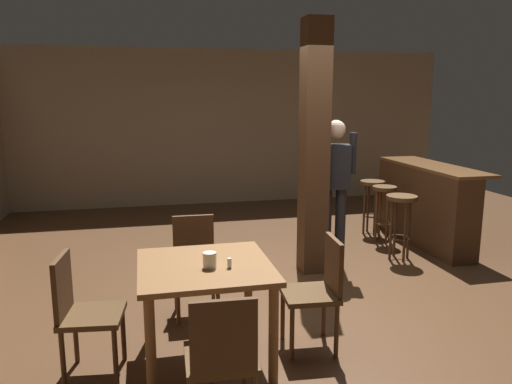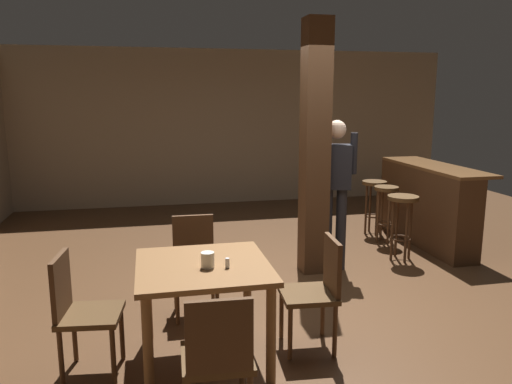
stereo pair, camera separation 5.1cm
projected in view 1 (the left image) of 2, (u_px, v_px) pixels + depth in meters
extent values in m
plane|color=#4C301C|center=(314.00, 290.00, 5.19)|extent=(10.80, 10.80, 0.00)
cube|color=gray|center=(234.00, 127.00, 9.22)|extent=(8.00, 0.10, 2.80)
cube|color=#4C301C|center=(314.00, 149.00, 5.50)|extent=(0.28, 0.28, 2.80)
cube|color=brown|center=(205.00, 267.00, 3.67)|extent=(0.97, 0.97, 0.04)
cylinder|color=brown|center=(248.00, 290.00, 4.23)|extent=(0.07, 0.07, 0.73)
cylinder|color=brown|center=(148.00, 299.00, 4.05)|extent=(0.07, 0.07, 0.73)
cylinder|color=brown|center=(273.00, 335.00, 3.44)|extent=(0.07, 0.07, 0.73)
cylinder|color=brown|center=(151.00, 348.00, 3.26)|extent=(0.07, 0.07, 0.73)
cube|color=#4C3319|center=(93.00, 316.00, 3.54)|extent=(0.47, 0.47, 0.04)
cube|color=#4C301C|center=(62.00, 287.00, 3.48)|extent=(0.08, 0.38, 0.45)
cylinder|color=#4C301C|center=(123.00, 332.00, 3.77)|extent=(0.04, 0.04, 0.43)
cylinder|color=#4C301C|center=(115.00, 356.00, 3.43)|extent=(0.04, 0.04, 0.43)
cylinder|color=#4C301C|center=(76.00, 335.00, 3.74)|extent=(0.04, 0.04, 0.43)
cylinder|color=#4C301C|center=(63.00, 359.00, 3.40)|extent=(0.04, 0.04, 0.43)
cube|color=#4C3319|center=(196.00, 269.00, 4.50)|extent=(0.43, 0.43, 0.04)
cube|color=#4C301C|center=(193.00, 239.00, 4.64)|extent=(0.38, 0.04, 0.45)
cylinder|color=#4C301C|center=(218.00, 298.00, 4.41)|extent=(0.04, 0.04, 0.43)
cylinder|color=#4C301C|center=(178.00, 302.00, 4.34)|extent=(0.04, 0.04, 0.43)
cylinder|color=#4C301C|center=(213.00, 284.00, 4.74)|extent=(0.04, 0.04, 0.43)
cylinder|color=#4C301C|center=(176.00, 287.00, 4.67)|extent=(0.04, 0.04, 0.43)
cube|color=#4C3319|center=(309.00, 294.00, 3.92)|extent=(0.45, 0.45, 0.04)
cube|color=#4C301C|center=(334.00, 266.00, 3.91)|extent=(0.06, 0.38, 0.45)
cylinder|color=#4C301C|center=(292.00, 333.00, 3.77)|extent=(0.04, 0.04, 0.43)
cylinder|color=#4C301C|center=(283.00, 313.00, 4.11)|extent=(0.04, 0.04, 0.43)
cylinder|color=#4C301C|center=(337.00, 329.00, 3.82)|extent=(0.04, 0.04, 0.43)
cylinder|color=#4C301C|center=(324.00, 310.00, 4.16)|extent=(0.04, 0.04, 0.43)
cube|color=#4C3319|center=(220.00, 358.00, 2.97)|extent=(0.44, 0.44, 0.04)
cube|color=#4C301C|center=(224.00, 338.00, 2.75)|extent=(0.38, 0.05, 0.45)
cylinder|color=#4C301C|center=(190.00, 379.00, 3.15)|extent=(0.04, 0.04, 0.43)
cylinder|color=#4C301C|center=(245.00, 374.00, 3.22)|extent=(0.04, 0.04, 0.43)
cylinder|color=silver|center=(210.00, 260.00, 3.58)|extent=(0.10, 0.10, 0.11)
cylinder|color=silver|center=(229.00, 263.00, 3.58)|extent=(0.03, 0.03, 0.07)
cube|color=black|center=(335.00, 167.00, 5.60)|extent=(0.38, 0.29, 0.50)
sphere|color=beige|center=(336.00, 129.00, 5.52)|extent=(0.26, 0.26, 0.21)
cylinder|color=#232328|center=(340.00, 229.00, 5.74)|extent=(0.15, 0.15, 0.95)
cylinder|color=#232328|center=(326.00, 229.00, 5.75)|extent=(0.15, 0.15, 0.95)
cylinder|color=black|center=(353.00, 153.00, 5.56)|extent=(0.10, 0.10, 0.46)
cylinder|color=black|center=(318.00, 153.00, 5.59)|extent=(0.10, 0.10, 0.46)
cube|color=brown|center=(433.00, 166.00, 6.66)|extent=(0.56, 1.94, 0.04)
cube|color=#422816|center=(424.00, 206.00, 6.74)|extent=(0.36, 1.94, 1.03)
cylinder|color=#4C3319|center=(402.00, 198.00, 6.02)|extent=(0.37, 0.37, 0.05)
torus|color=#422816|center=(399.00, 238.00, 6.11)|extent=(0.26, 0.26, 0.02)
cylinder|color=#422816|center=(395.00, 227.00, 6.21)|extent=(0.03, 0.03, 0.75)
cylinder|color=#422816|center=(405.00, 232.00, 5.98)|extent=(0.03, 0.03, 0.75)
cylinder|color=#422816|center=(409.00, 229.00, 6.12)|extent=(0.03, 0.03, 0.75)
cylinder|color=#422816|center=(391.00, 230.00, 6.07)|extent=(0.03, 0.03, 0.75)
cylinder|color=#4C3319|center=(385.00, 188.00, 6.74)|extent=(0.32, 0.32, 0.05)
torus|color=#4C301C|center=(383.00, 223.00, 6.84)|extent=(0.23, 0.23, 0.02)
cylinder|color=#4C301C|center=(380.00, 214.00, 6.92)|extent=(0.03, 0.03, 0.73)
cylinder|color=#4C301C|center=(387.00, 218.00, 6.72)|extent=(0.03, 0.03, 0.73)
cylinder|color=#4C301C|center=(390.00, 216.00, 6.84)|extent=(0.03, 0.03, 0.73)
cylinder|color=#4C301C|center=(376.00, 216.00, 6.79)|extent=(0.03, 0.03, 0.73)
cylinder|color=#4C3319|center=(373.00, 183.00, 7.17)|extent=(0.35, 0.35, 0.05)
torus|color=#422816|center=(371.00, 215.00, 7.27)|extent=(0.25, 0.25, 0.02)
cylinder|color=#422816|center=(368.00, 207.00, 7.36)|extent=(0.03, 0.03, 0.73)
cylinder|color=#422816|center=(375.00, 211.00, 7.14)|extent=(0.03, 0.03, 0.73)
cylinder|color=#422816|center=(379.00, 208.00, 7.27)|extent=(0.03, 0.03, 0.73)
cylinder|color=#422816|center=(364.00, 209.00, 7.22)|extent=(0.03, 0.03, 0.73)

